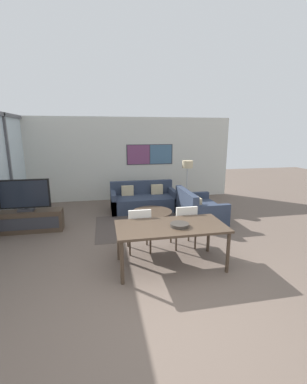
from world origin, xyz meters
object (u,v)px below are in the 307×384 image
(fruit_bowl, at_px, (180,225))
(floor_lamp, at_px, (187,169))
(sofa_main, at_px, (143,200))
(coffee_table, at_px, (152,215))
(dining_table, at_px, (171,229))
(dining_chair_left, at_px, (139,227))
(dining_chair_centre, at_px, (184,223))
(tv_console, at_px, (28,221))
(television, at_px, (25,195))
(sofa_side, at_px, (198,210))

(fruit_bowl, height_order, floor_lamp, floor_lamp)
(sofa_main, height_order, coffee_table, sofa_main)
(dining_table, relative_size, dining_chair_left, 2.09)
(sofa_main, bearing_deg, dining_chair_left, -100.61)
(sofa_main, xyz_separation_m, dining_chair_centre, (0.39, -2.82, 0.25))
(tv_console, relative_size, coffee_table, 1.59)
(tv_console, bearing_deg, coffee_table, -3.30)
(tv_console, bearing_deg, dining_chair_left, -32.86)
(coffee_table, bearing_deg, fruit_bowl, -88.47)
(sofa_main, bearing_deg, television, -157.06)
(dining_chair_left, height_order, fruit_bowl, dining_chair_left)
(sofa_side, height_order, dining_chair_centre, dining_chair_centre)
(floor_lamp, bearing_deg, sofa_main, 175.64)
(tv_console, distance_m, dining_table, 3.68)
(dining_chair_left, height_order, floor_lamp, floor_lamp)
(coffee_table, distance_m, dining_chair_centre, 1.46)
(fruit_bowl, xyz_separation_m, floor_lamp, (1.29, 3.46, 0.44))
(dining_chair_centre, xyz_separation_m, fruit_bowl, (-0.33, -0.75, 0.27))
(television, bearing_deg, tv_console, -90.00)
(sofa_side, bearing_deg, sofa_main, 44.51)
(fruit_bowl, bearing_deg, floor_lamp, 69.50)
(sofa_main, relative_size, fruit_bowl, 6.10)
(sofa_main, relative_size, coffee_table, 1.94)
(dining_chair_left, bearing_deg, dining_chair_centre, 1.06)
(sofa_main, distance_m, coffee_table, 1.43)
(coffee_table, bearing_deg, floor_lamp, 44.49)
(floor_lamp, bearing_deg, dining_chair_centre, -109.46)
(tv_console, xyz_separation_m, dining_chair_left, (2.44, -1.58, 0.26))
(sofa_main, bearing_deg, tv_console, -157.04)
(dining_chair_left, bearing_deg, floor_lamp, 55.44)
(sofa_side, relative_size, dining_chair_centre, 1.62)
(sofa_main, height_order, floor_lamp, floor_lamp)
(sofa_side, relative_size, fruit_bowl, 4.57)
(dining_chair_centre, distance_m, fruit_bowl, 0.86)
(dining_table, height_order, floor_lamp, floor_lamp)
(fruit_bowl, bearing_deg, television, 142.71)
(sofa_side, bearing_deg, coffee_table, 96.44)
(dining_table, height_order, dining_chair_centre, dining_chair_centre)
(dining_table, bearing_deg, floor_lamp, 67.17)
(tv_console, distance_m, television, 0.63)
(fruit_bowl, bearing_deg, sofa_side, 62.05)
(fruit_bowl, bearing_deg, dining_chair_centre, 65.84)
(sofa_side, bearing_deg, tv_console, 89.61)
(television, relative_size, sofa_side, 0.77)
(sofa_side, distance_m, coffee_table, 1.27)
(tv_console, height_order, coffee_table, tv_console)
(sofa_side, relative_size, dining_table, 0.78)
(dining_table, relative_size, dining_chair_centre, 2.09)
(sofa_main, relative_size, dining_chair_left, 2.17)
(sofa_main, bearing_deg, coffee_table, -90.00)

